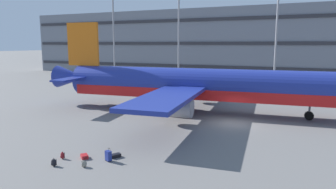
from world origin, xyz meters
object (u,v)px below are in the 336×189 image
at_px(suitcase_scuffed, 108,156).
at_px(suitcase_upright, 115,156).
at_px(backpack_laid_flat, 62,156).
at_px(backpack_orange, 54,163).
at_px(airliner, 194,85).
at_px(backpack_black, 84,164).
at_px(suitcase_navy, 84,156).

bearing_deg(suitcase_scuffed, suitcase_upright, 86.68).
bearing_deg(backpack_laid_flat, backpack_orange, -71.35).
xyz_separation_m(airliner, backpack_orange, (-2.88, -18.69, -2.85)).
height_order(backpack_black, backpack_laid_flat, backpack_laid_flat).
height_order(suitcase_navy, suitcase_scuffed, suitcase_scuffed).
relative_size(suitcase_upright, suitcase_scuffed, 0.91).
height_order(suitcase_scuffed, backpack_black, suitcase_scuffed).
relative_size(backpack_black, backpack_laid_flat, 0.89).
relative_size(suitcase_upright, backpack_black, 1.70).
distance_m(airliner, backpack_black, 18.28).
xyz_separation_m(airliner, backpack_black, (-0.99, -18.03, -2.88)).
bearing_deg(suitcase_upright, suitcase_navy, -151.86).
bearing_deg(backpack_black, suitcase_navy, 128.97).
xyz_separation_m(suitcase_upright, backpack_laid_flat, (-3.13, -1.69, 0.11)).
bearing_deg(suitcase_scuffed, backpack_orange, -141.21).
bearing_deg(suitcase_scuffed, airliner, 89.29).
xyz_separation_m(suitcase_upright, suitcase_scuffed, (-0.04, -0.76, 0.25)).
relative_size(airliner, suitcase_scuffed, 41.64).
xyz_separation_m(suitcase_upright, backpack_black, (-0.83, -2.24, 0.08)).
bearing_deg(suitcase_upright, backpack_orange, -133.08).
xyz_separation_m(suitcase_navy, backpack_black, (1.01, -1.25, 0.07)).
bearing_deg(backpack_orange, backpack_black, 19.43).
relative_size(suitcase_upright, suitcase_navy, 1.05).
bearing_deg(backpack_black, backpack_orange, -160.57).
relative_size(backpack_black, backpack_orange, 0.89).
bearing_deg(backpack_orange, suitcase_upright, 46.92).
height_order(airliner, suitcase_upright, airliner).
relative_size(airliner, backpack_black, 77.34).
bearing_deg(suitcase_navy, backpack_orange, -114.42).
distance_m(airliner, suitcase_navy, 17.15).
xyz_separation_m(suitcase_navy, backpack_orange, (-0.87, -1.92, 0.10)).
relative_size(airliner, suitcase_upright, 45.57).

